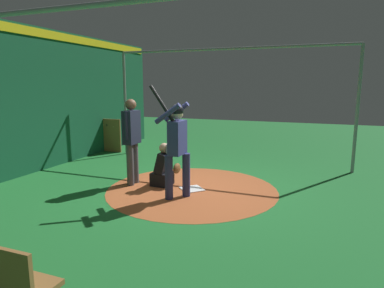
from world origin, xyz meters
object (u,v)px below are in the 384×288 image
Objects in this scene: catcher at (164,169)px; bat_rack at (108,136)px; umpire at (132,137)px; home_plate at (192,189)px; batter at (177,141)px.

catcher is 0.88× the size of bat_rack.
catcher is at bearing 12.36° from umpire.
batter is at bearing -98.96° from home_plate.
home_plate is 1.68m from umpire.
catcher is at bearing -39.52° from bat_rack.
umpire is 3.90m from bat_rack.
home_plate is 0.46× the size of catcher.
catcher reaches higher than home_plate.
catcher is 4.25m from bat_rack.
batter is 1.33m from umpire.
batter is 1.16× the size of umpire.
bat_rack is at bearing 132.39° from umpire.
bat_rack is at bearing 140.48° from catcher.
batter is at bearing -47.50° from catcher.
home_plate is at bearing -5.24° from catcher.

